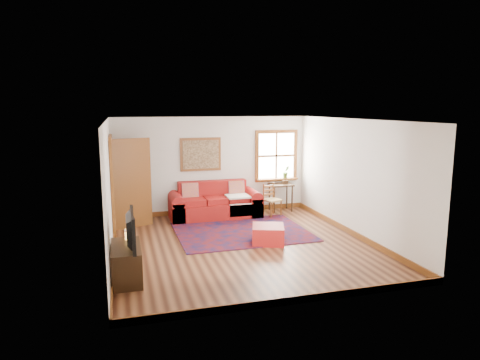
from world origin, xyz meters
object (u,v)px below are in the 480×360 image
object	(u,v)px
red_ottoman	(268,234)
media_cabinet	(126,263)
ladder_back_chair	(271,199)
red_leather_sofa	(215,205)
side_table	(281,189)

from	to	relation	value
red_ottoman	media_cabinet	world-z (taller)	media_cabinet
ladder_back_chair	media_cabinet	distance (m)	4.87
red_leather_sofa	ladder_back_chair	world-z (taller)	red_leather_sofa
red_ottoman	media_cabinet	size ratio (longest dim) A/B	0.62
red_leather_sofa	side_table	world-z (taller)	red_leather_sofa
side_table	ladder_back_chair	bearing A→B (deg)	-135.50
red_ottoman	side_table	world-z (taller)	side_table
ladder_back_chair	red_ottoman	bearing A→B (deg)	-111.39
red_ottoman	side_table	xyz separation A→B (m)	(1.24, 2.50, 0.42)
red_ottoman	ladder_back_chair	world-z (taller)	ladder_back_chair
red_leather_sofa	ladder_back_chair	bearing A→B (deg)	-10.56
side_table	media_cabinet	xyz separation A→B (m)	(-4.05, -3.65, -0.32)
red_ottoman	ladder_back_chair	bearing A→B (deg)	87.11
red_leather_sofa	side_table	distance (m)	1.86
side_table	red_ottoman	bearing A→B (deg)	-116.35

